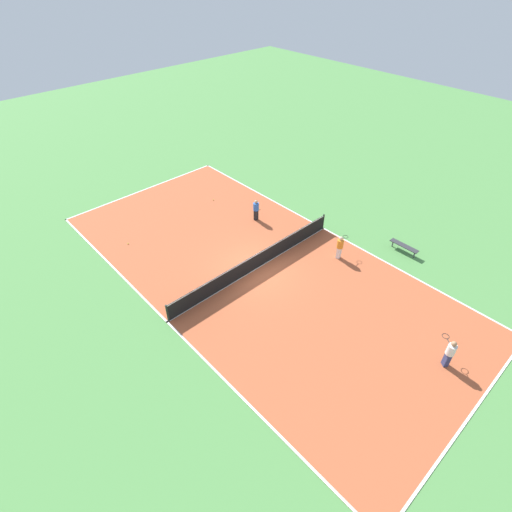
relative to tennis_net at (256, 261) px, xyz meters
name	(u,v)px	position (x,y,z in m)	size (l,w,h in m)	color
ground_plane	(256,269)	(0.00, 0.00, -0.55)	(80.00, 80.00, 0.00)	#518E47
court_surface	(256,269)	(0.00, 0.00, -0.54)	(11.50, 23.72, 0.02)	#B75633
tennis_net	(256,261)	(0.00, 0.00, 0.00)	(11.30, 0.10, 1.04)	black
bench	(404,246)	(-7.24, 4.62, -0.16)	(0.36, 1.69, 0.45)	#333338
player_center_orange	(340,246)	(-4.07, 2.44, 0.28)	(0.98, 0.50, 1.44)	white
player_near_blue	(256,209)	(-3.28, -3.55, 0.26)	(0.43, 0.43, 1.42)	black
player_near_white	(450,352)	(-1.63, 10.01, 0.31)	(0.84, 0.94, 1.48)	navy
tennis_ball_midcourt	(213,200)	(-2.74, -7.29, -0.49)	(0.07, 0.07, 0.07)	#CCE033
tennis_ball_far_baseline	(128,244)	(4.05, -6.74, -0.49)	(0.07, 0.07, 0.07)	#CCE033
tennis_ball_left_sideline	(260,209)	(-4.25, -4.25, -0.49)	(0.07, 0.07, 0.07)	#CCE033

